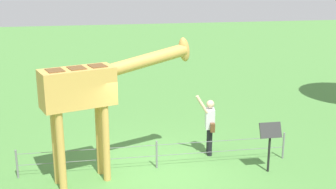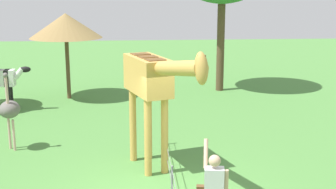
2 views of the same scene
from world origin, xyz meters
TOP-DOWN VIEW (x-y plane):
  - ground_plane at (0.00, 0.00)m, footprint 60.00×60.00m
  - giraffe at (-1.58, -0.13)m, footprint 3.84×1.72m
  - visitor at (1.58, 0.84)m, footprint 0.59×0.59m
  - info_sign at (2.79, -0.49)m, footprint 0.56×0.21m
  - wire_fence at (0.00, 0.21)m, footprint 7.05×0.05m

SIDE VIEW (x-z plane):
  - ground_plane at x=0.00m, z-range 0.00..0.00m
  - wire_fence at x=0.00m, z-range 0.03..0.78m
  - visitor at x=1.58m, z-range 0.02..1.79m
  - info_sign at x=2.79m, z-range 0.29..1.61m
  - giraffe at x=-1.58m, z-range 0.58..3.94m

